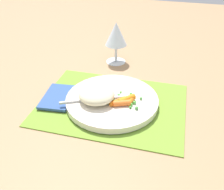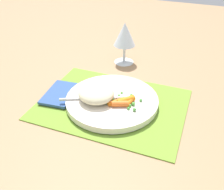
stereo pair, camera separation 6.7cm
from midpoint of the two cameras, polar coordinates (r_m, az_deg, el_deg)
ground_plane at (r=0.74m, az=2.58°, el=-2.24°), size 2.40×2.40×0.00m
placemat at (r=0.74m, az=2.59°, el=-2.06°), size 0.41×0.31×0.01m
plate at (r=0.73m, az=2.61°, el=-1.31°), size 0.26×0.26×0.02m
rice_mound at (r=0.71m, az=-0.84°, el=0.24°), size 0.10×0.09×0.04m
carrot_portion at (r=0.70m, az=5.13°, el=-1.60°), size 0.07×0.06×0.02m
pea_scatter at (r=0.71m, az=5.65°, el=-1.50°), size 0.09×0.07×0.01m
fork at (r=0.72m, az=0.14°, el=-0.67°), size 0.18×0.09×0.01m
wine_glass at (r=0.93m, az=4.96°, el=13.03°), size 0.08×0.08×0.15m
napkin at (r=0.78m, az=-8.97°, el=0.24°), size 0.10×0.13×0.01m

